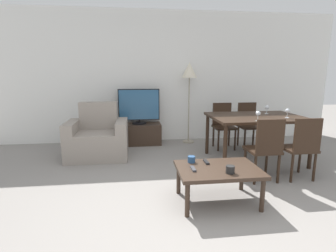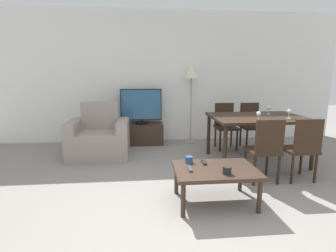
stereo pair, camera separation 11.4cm
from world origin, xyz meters
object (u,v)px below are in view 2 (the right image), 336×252
(dining_chair_near_right, at_px, (302,147))
(cup_white_near, at_px, (227,170))
(armchair, at_px, (99,138))
(remote_primary, at_px, (190,169))
(remote_secondary, at_px, (204,162))
(cup_colored_far, at_px, (189,159))
(wine_glass_right, at_px, (259,114))
(coffee_table, at_px, (215,172))
(floor_lamp, at_px, (192,74))
(dining_chair_far, at_px, (251,123))
(wine_glass_left, at_px, (269,108))
(dining_table, at_px, (257,121))
(tv, at_px, (141,106))
(dining_chair_near, at_px, (265,148))
(wine_glass_center, at_px, (289,112))
(dining_chair_far_left, at_px, (225,124))

(dining_chair_near_right, height_order, cup_white_near, dining_chair_near_right)
(armchair, relative_size, remote_primary, 6.74)
(remote_secondary, bearing_deg, armchair, 131.26)
(dining_chair_near_right, height_order, cup_colored_far, dining_chair_near_right)
(cup_white_near, bearing_deg, wine_glass_right, 53.19)
(coffee_table, relative_size, remote_secondary, 6.05)
(floor_lamp, xyz_separation_m, cup_colored_far, (-0.46, -2.42, -0.97))
(wine_glass_right, bearing_deg, coffee_table, -134.31)
(dining_chair_far, height_order, wine_glass_left, wine_glass_left)
(dining_chair_near_right, distance_m, cup_white_near, 1.40)
(dining_table, height_order, wine_glass_left, wine_glass_left)
(remote_secondary, bearing_deg, tv, 106.71)
(dining_chair_near, xyz_separation_m, remote_primary, (-1.08, -0.50, -0.07))
(dining_chair_near, xyz_separation_m, floor_lamp, (-0.59, 2.15, 0.93))
(tv, relative_size, dining_chair_far, 0.95)
(tv, relative_size, floor_lamp, 0.50)
(dining_table, xyz_separation_m, cup_colored_far, (-1.31, -1.11, -0.24))
(dining_chair_near_right, xyz_separation_m, remote_primary, (-1.60, -0.50, -0.07))
(wine_glass_center, bearing_deg, cup_colored_far, -153.12)
(cup_colored_far, bearing_deg, remote_primary, -97.80)
(remote_primary, xyz_separation_m, wine_glass_right, (1.15, 0.91, 0.44))
(armchair, xyz_separation_m, wine_glass_center, (2.98, -0.78, 0.53))
(dining_chair_near_right, bearing_deg, dining_chair_near, 180.00)
(dining_chair_far_left, distance_m, remote_primary, 2.44)
(dining_chair_far_left, distance_m, wine_glass_left, 0.92)
(dining_chair_far_left, height_order, floor_lamp, floor_lamp)
(cup_colored_far, bearing_deg, floor_lamp, 79.18)
(dining_table, bearing_deg, dining_chair_far, 73.04)
(dining_chair_near_right, bearing_deg, coffee_table, -159.80)
(cup_colored_far, bearing_deg, cup_white_near, -49.27)
(remote_secondary, height_order, cup_white_near, cup_white_near)
(wine_glass_center, relative_size, wine_glass_right, 1.00)
(dining_chair_near_right, xyz_separation_m, wine_glass_center, (0.12, 0.59, 0.38))
(remote_primary, relative_size, wine_glass_right, 1.03)
(coffee_table, bearing_deg, dining_chair_far_left, 69.85)
(coffee_table, xyz_separation_m, dining_chair_near_right, (1.31, 0.48, 0.12))
(armchair, bearing_deg, coffee_table, -49.95)
(dining_chair_far_left, relative_size, floor_lamp, 0.53)
(armchair, xyz_separation_m, coffee_table, (1.55, -1.85, 0.03))
(dining_chair_far, xyz_separation_m, wine_glass_left, (0.02, -0.65, 0.38))
(dining_chair_far_left, relative_size, wine_glass_left, 5.95)
(wine_glass_center, bearing_deg, tv, 145.37)
(wine_glass_left, xyz_separation_m, wine_glass_center, (0.10, -0.44, 0.00))
(dining_chair_near, relative_size, floor_lamp, 0.53)
(coffee_table, relative_size, remote_primary, 6.05)
(dining_chair_near, xyz_separation_m, dining_chair_near_right, (0.51, 0.00, 0.00))
(dining_chair_far_left, distance_m, floor_lamp, 1.20)
(cup_colored_far, bearing_deg, dining_chair_near, 14.22)
(wine_glass_center, bearing_deg, remote_primary, -147.57)
(tv, relative_size, coffee_table, 0.91)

